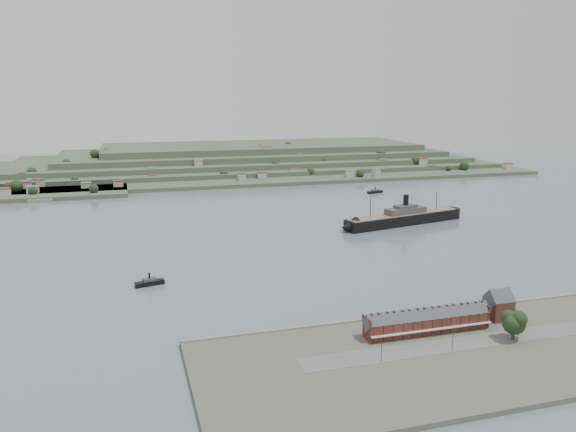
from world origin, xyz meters
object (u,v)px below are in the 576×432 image
object	(u,v)px
gabled_building	(498,305)
steamship	(400,218)
fig_tree	(515,322)
tugboat	(150,282)
terrace_row	(427,321)

from	to	relation	value
gabled_building	steamship	distance (m)	192.07
steamship	fig_tree	distance (m)	214.66
tugboat	terrace_row	bearing A→B (deg)	-42.55
tugboat	gabled_building	bearing A→B (deg)	-33.17
fig_tree	tugboat	bearing A→B (deg)	139.78
steamship	fig_tree	size ratio (longest dim) A/B	8.95
tugboat	fig_tree	distance (m)	180.18
terrace_row	gabled_building	size ratio (longest dim) A/B	3.95
gabled_building	steamship	bearing A→B (deg)	75.23
terrace_row	tugboat	xyz separation A→B (m)	(-107.87, 99.03, -5.16)
terrace_row	tugboat	bearing A→B (deg)	137.45
terrace_row	steamship	world-z (taller)	steamship
gabled_building	terrace_row	bearing A→B (deg)	-173.88
gabled_building	fig_tree	distance (m)	22.72
terrace_row	gabled_building	distance (m)	37.74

